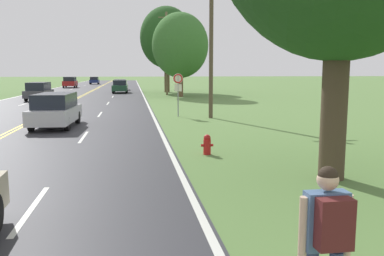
# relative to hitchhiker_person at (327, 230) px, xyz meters

# --- Properties ---
(hitchhiker_person) EXTENTS (0.60, 0.43, 1.76)m
(hitchhiker_person) POSITION_rel_hitchhiker_person_xyz_m (0.00, 0.00, 0.00)
(hitchhiker_person) COLOR #38476B
(hitchhiker_person) RESTS_ON ground
(fire_hydrant) EXTENTS (0.41, 0.25, 0.67)m
(fire_hydrant) POSITION_rel_hitchhiker_person_xyz_m (0.41, 9.16, -0.74)
(fire_hydrant) COLOR red
(fire_hydrant) RESTS_ON ground
(traffic_sign) EXTENTS (0.60, 0.10, 2.59)m
(traffic_sign) POSITION_rel_hitchhiker_person_xyz_m (0.74, 20.56, 0.88)
(traffic_sign) COLOR gray
(traffic_sign) RESTS_ON ground
(utility_pole_midground) EXTENTS (1.80, 0.24, 7.96)m
(utility_pole_midground) POSITION_rel_hitchhiker_person_xyz_m (2.55, 19.54, 3.06)
(utility_pole_midground) COLOR brown
(utility_pole_midground) RESTS_ON ground
(utility_pole_far) EXTENTS (1.80, 0.24, 9.33)m
(utility_pole_far) POSITION_rel_hitchhiker_person_xyz_m (1.99, 43.12, 3.74)
(utility_pole_far) COLOR brown
(utility_pole_far) RESTS_ON ground
(tree_mid_treeline) EXTENTS (6.79, 6.79, 10.89)m
(tree_mid_treeline) POSITION_rel_hitchhiker_person_xyz_m (2.51, 48.99, 5.88)
(tree_mid_treeline) COLOR brown
(tree_mid_treeline) RESTS_ON ground
(tree_right_cluster) EXTENTS (5.98, 5.98, 8.87)m
(tree_right_cluster) POSITION_rel_hitchhiker_person_xyz_m (3.14, 39.63, 4.34)
(tree_right_cluster) COLOR brown
(tree_right_cluster) RESTS_ON ground
(car_silver_van_approaching) EXTENTS (2.00, 4.57, 1.66)m
(car_silver_van_approaching) POSITION_rel_hitchhiker_person_xyz_m (-5.75, 16.77, -0.21)
(car_silver_van_approaching) COLOR black
(car_silver_van_approaching) RESTS_ON ground
(car_dark_grey_van_mid_near) EXTENTS (2.00, 4.24, 1.69)m
(car_dark_grey_van_mid_near) POSITION_rel_hitchhiker_person_xyz_m (-10.65, 35.92, -0.19)
(car_dark_grey_van_mid_near) COLOR black
(car_dark_grey_van_mid_near) RESTS_ON ground
(car_dark_green_sedan_mid_far) EXTENTS (1.91, 4.62, 1.60)m
(car_dark_green_sedan_mid_far) POSITION_rel_hitchhiker_person_xyz_m (-3.49, 48.23, -0.26)
(car_dark_green_sedan_mid_far) COLOR black
(car_dark_green_sedan_mid_far) RESTS_ON ground
(car_white_sedan_receding) EXTENTS (2.00, 4.44, 1.53)m
(car_white_sedan_receding) POSITION_rel_hitchhiker_person_xyz_m (-3.67, 56.04, -0.28)
(car_white_sedan_receding) COLOR black
(car_white_sedan_receding) RESTS_ON ground
(car_red_suv_distant) EXTENTS (1.98, 4.42, 1.78)m
(car_red_suv_distant) POSITION_rel_hitchhiker_person_xyz_m (-12.09, 65.62, -0.13)
(car_red_suv_distant) COLOR black
(car_red_suv_distant) RESTS_ON ground
(car_dark_blue_hatchback_horizon) EXTENTS (1.82, 3.61, 1.52)m
(car_dark_blue_hatchback_horizon) POSITION_rel_hitchhiker_person_xyz_m (-9.71, 83.24, -0.26)
(car_dark_blue_hatchback_horizon) COLOR black
(car_dark_blue_hatchback_horizon) RESTS_ON ground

